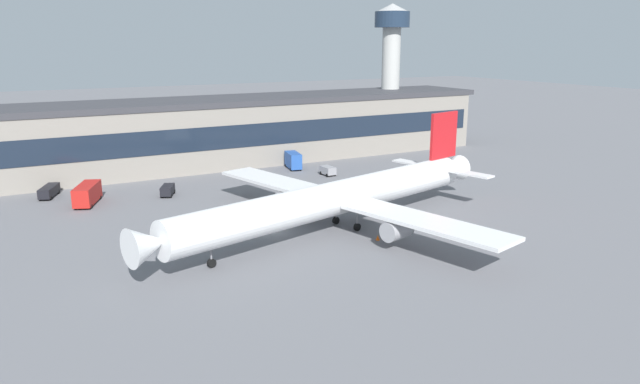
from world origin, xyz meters
name	(u,v)px	position (x,y,z in m)	size (l,w,h in m)	color
ground_plane	(273,232)	(0.00, 0.00, 0.00)	(600.00, 600.00, 0.00)	slate
terminal_building	(175,134)	(0.00, 51.34, 7.36)	(153.33, 19.27, 14.67)	gray
airliner	(338,198)	(8.73, -3.62, 4.88)	(62.02, 53.97, 15.25)	white
control_tower	(391,59)	(59.43, 55.15, 22.47)	(9.10, 9.10, 36.46)	#B7B7B2
belt_loader	(49,191)	(-26.75, 37.42, 1.15)	(4.21, 6.69, 1.95)	black
follow_me_car	(167,190)	(-8.11, 28.01, 1.09)	(3.59, 4.79, 1.85)	black
fuel_truck	(87,193)	(-21.37, 29.24, 1.88)	(5.79, 8.83, 3.35)	red
baggage_tug	(328,170)	(25.28, 28.65, 1.09)	(2.20, 3.66, 1.85)	gray
stair_truck	(293,160)	(21.87, 37.77, 1.98)	(3.52, 6.35, 3.55)	#2651A5
traffic_cone_0	(378,238)	(11.25, -10.31, 0.36)	(0.57, 0.57, 0.72)	#F2590C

